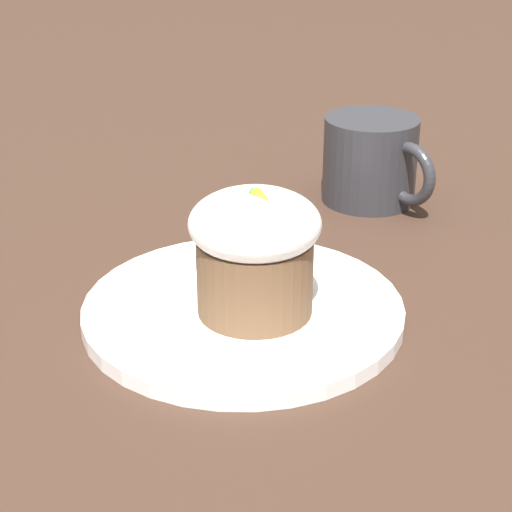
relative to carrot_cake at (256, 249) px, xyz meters
name	(u,v)px	position (x,y,z in m)	size (l,w,h in m)	color
ground_plane	(243,317)	(-0.01, 0.00, -0.06)	(4.00, 4.00, 0.00)	#3D281E
dessert_plate	(243,310)	(-0.01, 0.00, -0.05)	(0.22, 0.22, 0.01)	white
carrot_cake	(256,249)	(0.00, 0.00, 0.00)	(0.09, 0.09, 0.09)	brown
spoon	(232,284)	(-0.04, 0.01, -0.04)	(0.11, 0.03, 0.01)	#B7B7BC
coffee_cup	(372,161)	(-0.11, 0.22, -0.02)	(0.12, 0.09, 0.08)	#2D2D33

